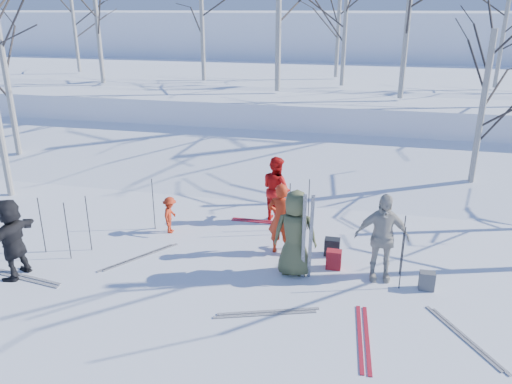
% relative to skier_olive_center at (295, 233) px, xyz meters
% --- Properties ---
extents(ground, '(120.00, 120.00, 0.00)m').
position_rel_skier_olive_center_xyz_m(ground, '(-1.11, -0.28, -0.92)').
color(ground, white).
rests_on(ground, ground).
extents(snow_ramp, '(70.00, 9.49, 4.12)m').
position_rel_skier_olive_center_xyz_m(snow_ramp, '(-1.11, 6.72, -0.77)').
color(snow_ramp, white).
rests_on(snow_ramp, ground).
extents(snow_plateau, '(70.00, 18.00, 2.20)m').
position_rel_skier_olive_center_xyz_m(snow_plateau, '(-1.11, 16.72, 0.08)').
color(snow_plateau, white).
rests_on(snow_plateau, ground).
extents(far_hill, '(90.00, 30.00, 6.00)m').
position_rel_skier_olive_center_xyz_m(far_hill, '(-1.11, 37.72, 1.08)').
color(far_hill, white).
rests_on(far_hill, ground).
extents(skier_olive_center, '(0.93, 0.63, 1.85)m').
position_rel_skier_olive_center_xyz_m(skier_olive_center, '(0.00, 0.00, 0.00)').
color(skier_olive_center, '#4A5130').
rests_on(skier_olive_center, ground).
extents(skier_red_north, '(0.63, 0.43, 1.67)m').
position_rel_skier_olive_center_xyz_m(skier_red_north, '(-0.46, 0.89, -0.09)').
color(skier_red_north, red).
rests_on(skier_red_north, ground).
extents(skier_redor_behind, '(1.06, 1.05, 1.73)m').
position_rel_skier_olive_center_xyz_m(skier_redor_behind, '(-0.93, 2.72, -0.06)').
color(skier_redor_behind, red).
rests_on(skier_redor_behind, ground).
extents(skier_red_seated, '(0.39, 0.63, 0.93)m').
position_rel_skier_olive_center_xyz_m(skier_red_seated, '(-3.33, 1.34, -0.46)').
color(skier_red_seated, red).
rests_on(skier_red_seated, ground).
extents(skier_cream_east, '(1.14, 0.59, 1.86)m').
position_rel_skier_olive_center_xyz_m(skier_cream_east, '(1.73, 0.20, 0.01)').
color(skier_cream_east, beige).
rests_on(skier_cream_east, ground).
extents(skier_grey_west, '(0.60, 1.62, 1.72)m').
position_rel_skier_olive_center_xyz_m(skier_grey_west, '(-5.62, -1.43, -0.07)').
color(skier_grey_west, black).
rests_on(skier_grey_west, ground).
extents(dog, '(0.49, 0.59, 0.46)m').
position_rel_skier_olive_center_xyz_m(dog, '(-0.23, 1.02, -0.70)').
color(dog, black).
rests_on(dog, ground).
extents(upright_ski_left, '(0.09, 0.16, 1.90)m').
position_rel_skier_olive_center_xyz_m(upright_ski_left, '(0.21, -0.20, 0.03)').
color(upright_ski_left, silver).
rests_on(upright_ski_left, ground).
extents(upright_ski_right, '(0.13, 0.23, 1.89)m').
position_rel_skier_olive_center_xyz_m(upright_ski_right, '(0.35, -0.18, 0.03)').
color(upright_ski_right, silver).
rests_on(upright_ski_right, ground).
extents(ski_pair_a, '(1.89, 2.08, 0.02)m').
position_rel_skier_olive_center_xyz_m(ski_pair_a, '(3.18, -1.54, -0.91)').
color(ski_pair_a, silver).
rests_on(ski_pair_a, ground).
extents(ski_pair_b, '(0.48, 1.93, 0.02)m').
position_rel_skier_olive_center_xyz_m(ski_pair_b, '(1.51, -1.93, -0.91)').
color(ski_pair_b, maroon).
rests_on(ski_pair_b, ground).
extents(ski_pair_c, '(1.96, 2.08, 0.02)m').
position_rel_skier_olive_center_xyz_m(ski_pair_c, '(-3.50, -0.11, -0.91)').
color(ski_pair_c, silver).
rests_on(ski_pair_c, ground).
extents(ski_pair_d, '(0.74, 1.96, 0.02)m').
position_rel_skier_olive_center_xyz_m(ski_pair_d, '(-5.46, -1.49, -0.91)').
color(ski_pair_d, silver).
rests_on(ski_pair_d, ground).
extents(ski_pair_e, '(0.29, 1.91, 0.02)m').
position_rel_skier_olive_center_xyz_m(ski_pair_e, '(-1.11, 2.48, -0.91)').
color(ski_pair_e, maroon).
rests_on(ski_pair_e, ground).
extents(ski_pair_f, '(1.39, 2.02, 0.02)m').
position_rel_skier_olive_center_xyz_m(ski_pair_f, '(-0.25, -1.59, -0.91)').
color(ski_pair_f, silver).
rests_on(ski_pair_f, ground).
extents(ski_pole_a, '(0.02, 0.02, 1.34)m').
position_rel_skier_olive_center_xyz_m(ski_pole_a, '(-3.80, 1.43, -0.25)').
color(ski_pole_a, black).
rests_on(ski_pole_a, ground).
extents(ski_pole_b, '(0.02, 0.02, 1.34)m').
position_rel_skier_olive_center_xyz_m(ski_pole_b, '(-0.43, 1.88, -0.25)').
color(ski_pole_b, black).
rests_on(ski_pole_b, ground).
extents(ski_pole_c, '(0.02, 0.02, 1.34)m').
position_rel_skier_olive_center_xyz_m(ski_pole_c, '(-0.02, 2.30, -0.25)').
color(ski_pole_c, black).
rests_on(ski_pole_c, ground).
extents(ski_pole_d, '(0.02, 0.02, 1.34)m').
position_rel_skier_olive_center_xyz_m(ski_pole_d, '(2.15, -0.12, -0.25)').
color(ski_pole_d, black).
rests_on(ski_pole_d, ground).
extents(ski_pole_e, '(0.02, 0.02, 1.34)m').
position_rel_skier_olive_center_xyz_m(ski_pole_e, '(-5.71, -0.36, -0.25)').
color(ski_pole_e, black).
rests_on(ski_pole_e, ground).
extents(ski_pole_f, '(0.02, 0.02, 1.34)m').
position_rel_skier_olive_center_xyz_m(ski_pole_f, '(2.17, 0.46, -0.25)').
color(ski_pole_f, black).
rests_on(ski_pole_f, ground).
extents(ski_pole_g, '(0.02, 0.02, 1.34)m').
position_rel_skier_olive_center_xyz_m(ski_pole_g, '(-4.75, -0.01, -0.25)').
color(ski_pole_g, black).
rests_on(ski_pole_g, ground).
extents(ski_pole_h, '(0.02, 0.02, 1.34)m').
position_rel_skier_olive_center_xyz_m(ski_pole_h, '(-4.98, -0.49, -0.25)').
color(ski_pole_h, black).
rests_on(ski_pole_h, ground).
extents(backpack_red, '(0.32, 0.22, 0.42)m').
position_rel_skier_olive_center_xyz_m(backpack_red, '(0.79, 0.40, -0.71)').
color(backpack_red, maroon).
rests_on(backpack_red, ground).
extents(backpack_grey, '(0.30, 0.20, 0.38)m').
position_rel_skier_olive_center_xyz_m(backpack_grey, '(2.67, -0.03, -0.73)').
color(backpack_grey, '#4E5155').
rests_on(backpack_grey, ground).
extents(backpack_dark, '(0.34, 0.24, 0.40)m').
position_rel_skier_olive_center_xyz_m(backpack_dark, '(0.70, 1.02, -0.72)').
color(backpack_dark, black).
rests_on(backpack_dark, ground).
extents(birch_plateau_a, '(4.63, 4.63, 5.76)m').
position_rel_skier_olive_center_xyz_m(birch_plateau_a, '(-10.21, 10.72, 4.16)').
color(birch_plateau_a, silver).
rests_on(birch_plateau_a, snow_plateau).
extents(birch_plateau_b, '(3.58, 3.58, 4.25)m').
position_rel_skier_olive_center_xyz_m(birch_plateau_b, '(6.18, 13.29, 3.40)').
color(birch_plateau_b, silver).
rests_on(birch_plateau_b, snow_plateau).
extents(birch_plateau_c, '(4.12, 4.12, 5.02)m').
position_rel_skier_olive_center_xyz_m(birch_plateau_c, '(-0.50, 15.13, 3.79)').
color(birch_plateau_c, silver).
rests_on(birch_plateau_c, snow_plateau).
extents(birch_plateau_e, '(4.03, 4.03, 4.90)m').
position_rel_skier_olive_center_xyz_m(birch_plateau_e, '(-0.02, 12.39, 3.73)').
color(birch_plateau_e, silver).
rests_on(birch_plateau_e, snow_plateau).
extents(birch_plateau_f, '(3.93, 3.93, 4.76)m').
position_rel_skier_olive_center_xyz_m(birch_plateau_f, '(-13.51, 14.18, 3.66)').
color(birch_plateau_f, silver).
rests_on(birch_plateau_f, snow_plateau).
extents(birch_plateau_h, '(4.43, 4.43, 5.47)m').
position_rel_skier_olive_center_xyz_m(birch_plateau_h, '(-6.21, 12.53, 4.01)').
color(birch_plateau_h, silver).
rests_on(birch_plateau_h, snow_plateau).
extents(birch_plateau_j, '(4.92, 4.92, 6.17)m').
position_rel_skier_olive_center_xyz_m(birch_plateau_j, '(2.28, 9.65, 4.36)').
color(birch_plateau_j, silver).
rests_on(birch_plateau_j, snow_plateau).
extents(birch_edge_d, '(5.35, 5.35, 6.79)m').
position_rel_skier_olive_center_xyz_m(birch_edge_d, '(-10.66, 5.32, 2.47)').
color(birch_edge_d, silver).
rests_on(birch_edge_d, ground).
extents(birch_edge_e, '(3.94, 3.94, 4.78)m').
position_rel_skier_olive_center_xyz_m(birch_edge_e, '(4.30, 5.58, 1.47)').
color(birch_edge_e, silver).
rests_on(birch_edge_e, ground).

